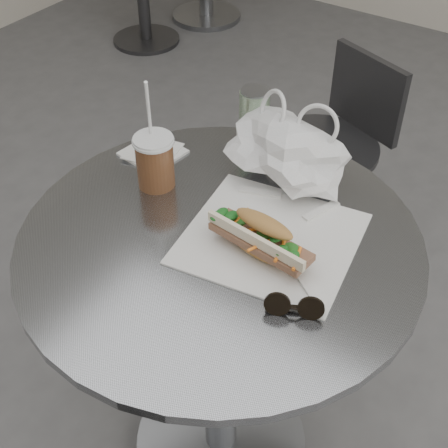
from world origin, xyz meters
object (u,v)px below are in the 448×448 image
Objects in this scene: chair_far at (326,174)px; sunglasses at (294,307)px; iced_coffee at (155,160)px; cafe_table at (220,331)px; drink_can at (254,116)px; banh_mi at (262,238)px.

sunglasses is at bearing 132.29° from chair_far.
iced_coffee reaches higher than sunglasses.
iced_coffee reaches higher than chair_far.
sunglasses is at bearing -22.57° from cafe_table.
iced_coffee reaches higher than drink_can.
cafe_table is 3.15× the size of iced_coffee.
drink_can is at bearing 111.18° from cafe_table.
chair_far is at bearing 112.02° from banh_mi.
chair_far is 2.75× the size of banh_mi.
sunglasses reaches higher than chair_far.
chair_far is 5.41× the size of drink_can.
drink_can reaches higher than banh_mi.
iced_coffee is at bearing -107.95° from drink_can.
sunglasses is (0.35, -0.91, 0.45)m from chair_far.
drink_can is (-0.12, 0.31, 0.34)m from cafe_table.
banh_mi is at bearing 2.73° from cafe_table.
cafe_table is at bearing 133.08° from sunglasses.
chair_far is 0.91m from iced_coffee.
iced_coffee is 1.91× the size of drink_can.
chair_far is 7.10× the size of sunglasses.
drink_can reaches higher than sunglasses.
cafe_table reaches higher than chair_far.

